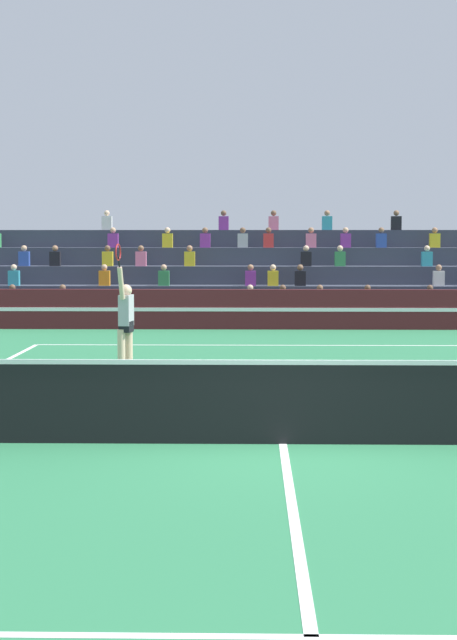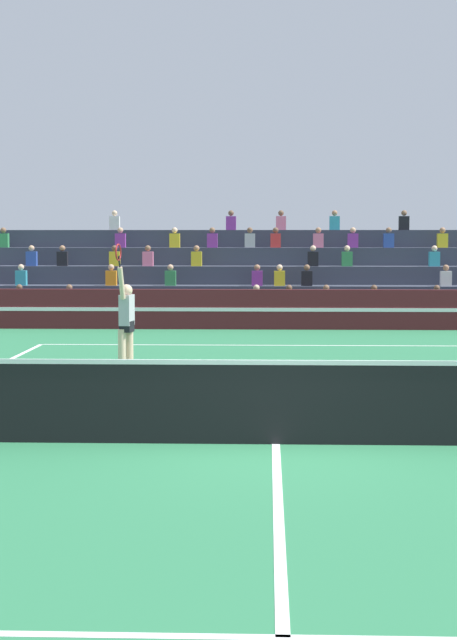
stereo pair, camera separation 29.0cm
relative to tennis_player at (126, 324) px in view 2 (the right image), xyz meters
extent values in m
plane|color=#2D7A4C|center=(2.69, -6.11, -0.99)|extent=(120.00, 120.00, 0.00)
cube|color=white|center=(2.69, 5.79, -0.98)|extent=(11.00, 0.10, 0.01)
cube|color=white|center=(2.69, -12.54, -0.98)|extent=(8.25, 0.10, 0.01)
cube|color=white|center=(2.69, 0.31, -0.98)|extent=(8.25, 0.10, 0.01)
cube|color=white|center=(2.69, -6.11, -0.98)|extent=(0.10, 12.85, 0.01)
cube|color=black|center=(2.69, -6.11, -0.49)|extent=(11.90, 0.02, 1.00)
cube|color=white|center=(2.69, -6.11, 0.04)|extent=(11.90, 0.04, 0.06)
cube|color=#51191E|center=(2.69, 10.08, -0.44)|extent=(18.00, 0.24, 1.10)
cube|color=white|center=(2.69, 9.95, -0.44)|extent=(18.00, 0.02, 0.10)
cube|color=#383D4C|center=(2.69, 11.36, -0.71)|extent=(19.42, 0.95, 0.55)
cube|color=purple|center=(-3.13, 11.19, -0.22)|extent=(0.32, 0.22, 0.44)
sphere|color=brown|center=(-3.13, 11.19, 0.10)|extent=(0.18, 0.18, 0.18)
cube|color=#338C4C|center=(2.25, 11.19, -0.22)|extent=(0.32, 0.22, 0.44)
sphere|color=beige|center=(2.25, 11.19, 0.10)|extent=(0.18, 0.18, 0.18)
cube|color=teal|center=(7.38, 11.19, -0.22)|extent=(0.32, 0.22, 0.44)
sphere|color=brown|center=(7.38, 11.19, 0.10)|extent=(0.18, 0.18, 0.18)
cube|color=yellow|center=(3.18, 11.19, -0.22)|extent=(0.32, 0.22, 0.44)
sphere|color=brown|center=(3.18, 11.19, 0.10)|extent=(0.18, 0.18, 0.18)
cube|color=silver|center=(4.24, 11.19, -0.22)|extent=(0.32, 0.22, 0.44)
sphere|color=brown|center=(4.24, 11.19, 0.10)|extent=(0.18, 0.18, 0.18)
cube|color=orange|center=(5.60, 11.19, -0.22)|extent=(0.32, 0.22, 0.44)
sphere|color=brown|center=(5.60, 11.19, 0.10)|extent=(0.18, 0.18, 0.18)
cube|color=black|center=(-4.58, 11.19, -0.22)|extent=(0.32, 0.22, 0.44)
sphere|color=brown|center=(-4.58, 11.19, 0.10)|extent=(0.18, 0.18, 0.18)
cube|color=#383D4C|center=(2.69, 12.31, -0.44)|extent=(19.42, 0.95, 1.10)
cube|color=black|center=(3.72, 12.14, 0.33)|extent=(0.32, 0.22, 0.44)
sphere|color=brown|center=(3.72, 12.14, 0.65)|extent=(0.18, 0.18, 0.18)
cube|color=yellow|center=(2.92, 12.14, 0.33)|extent=(0.32, 0.22, 0.44)
sphere|color=beige|center=(2.92, 12.14, 0.65)|extent=(0.18, 0.18, 0.18)
cube|color=teal|center=(-4.74, 12.14, 0.33)|extent=(0.32, 0.22, 0.44)
sphere|color=beige|center=(-4.74, 12.14, 0.65)|extent=(0.18, 0.18, 0.18)
cube|color=silver|center=(7.78, 12.14, 0.33)|extent=(0.32, 0.22, 0.44)
sphere|color=#9E7051|center=(7.78, 12.14, 0.65)|extent=(0.18, 0.18, 0.18)
cube|color=#338C4C|center=(-0.30, 12.14, 0.33)|extent=(0.32, 0.22, 0.44)
sphere|color=tan|center=(-0.30, 12.14, 0.65)|extent=(0.18, 0.18, 0.18)
cube|color=orange|center=(-2.06, 12.14, 0.33)|extent=(0.32, 0.22, 0.44)
sphere|color=tan|center=(-2.06, 12.14, 0.65)|extent=(0.18, 0.18, 0.18)
cube|color=purple|center=(2.26, 12.14, 0.33)|extent=(0.32, 0.22, 0.44)
sphere|color=#9E7051|center=(2.26, 12.14, 0.65)|extent=(0.18, 0.18, 0.18)
cube|color=#383D4C|center=(2.69, 13.26, -0.16)|extent=(19.42, 0.95, 1.65)
cube|color=black|center=(3.94, 13.09, 0.88)|extent=(0.32, 0.22, 0.44)
sphere|color=beige|center=(3.94, 13.09, 1.20)|extent=(0.18, 0.18, 0.18)
cube|color=pink|center=(-1.07, 13.09, 0.88)|extent=(0.32, 0.22, 0.44)
sphere|color=brown|center=(-1.07, 13.09, 1.20)|extent=(0.18, 0.18, 0.18)
cube|color=teal|center=(7.59, 13.09, 0.88)|extent=(0.32, 0.22, 0.44)
sphere|color=beige|center=(7.59, 13.09, 1.20)|extent=(0.18, 0.18, 0.18)
cube|color=yellow|center=(-2.09, 13.09, 0.88)|extent=(0.32, 0.22, 0.44)
sphere|color=brown|center=(-2.09, 13.09, 1.20)|extent=(0.18, 0.18, 0.18)
cube|color=black|center=(-3.69, 13.09, 0.88)|extent=(0.32, 0.22, 0.44)
sphere|color=#9E7051|center=(-3.69, 13.09, 1.20)|extent=(0.18, 0.18, 0.18)
cube|color=#338C4C|center=(4.97, 13.09, 0.88)|extent=(0.32, 0.22, 0.44)
sphere|color=beige|center=(4.97, 13.09, 1.20)|extent=(0.18, 0.18, 0.18)
cube|color=#2D4CA5|center=(-4.64, 13.09, 0.88)|extent=(0.32, 0.22, 0.44)
sphere|color=tan|center=(-4.64, 13.09, 1.20)|extent=(0.18, 0.18, 0.18)
cube|color=yellow|center=(0.41, 13.09, 0.88)|extent=(0.32, 0.22, 0.44)
sphere|color=#9E7051|center=(0.41, 13.09, 1.20)|extent=(0.18, 0.18, 0.18)
cube|color=#383D4C|center=(2.69, 14.21, 0.11)|extent=(19.42, 0.95, 2.20)
cube|color=yellow|center=(-0.33, 14.04, 1.43)|extent=(0.32, 0.22, 0.44)
sphere|color=beige|center=(-0.33, 14.04, 1.75)|extent=(0.18, 0.18, 0.18)
cube|color=yellow|center=(7.97, 14.04, 1.43)|extent=(0.32, 0.22, 0.44)
sphere|color=#9E7051|center=(7.97, 14.04, 1.75)|extent=(0.18, 0.18, 0.18)
cube|color=#B2B2B7|center=(2.01, 14.04, 1.43)|extent=(0.32, 0.22, 0.44)
sphere|color=brown|center=(2.01, 14.04, 1.75)|extent=(0.18, 0.18, 0.18)
cube|color=purple|center=(0.84, 14.04, 1.43)|extent=(0.32, 0.22, 0.44)
sphere|color=brown|center=(0.84, 14.04, 1.75)|extent=(0.18, 0.18, 0.18)
cube|color=purple|center=(-2.04, 14.04, 1.43)|extent=(0.32, 0.22, 0.44)
sphere|color=tan|center=(-2.04, 14.04, 1.75)|extent=(0.18, 0.18, 0.18)
cube|color=pink|center=(4.14, 14.04, 1.43)|extent=(0.32, 0.22, 0.44)
sphere|color=#9E7051|center=(4.14, 14.04, 1.75)|extent=(0.18, 0.18, 0.18)
cube|color=purple|center=(5.21, 14.04, 1.43)|extent=(0.32, 0.22, 0.44)
sphere|color=tan|center=(5.21, 14.04, 1.75)|extent=(0.18, 0.18, 0.18)
cube|color=#2D4CA5|center=(6.32, 14.04, 1.43)|extent=(0.32, 0.22, 0.44)
sphere|color=brown|center=(6.32, 14.04, 1.75)|extent=(0.18, 0.18, 0.18)
cube|color=red|center=(2.82, 14.04, 1.43)|extent=(0.32, 0.22, 0.44)
sphere|color=brown|center=(2.82, 14.04, 1.75)|extent=(0.18, 0.18, 0.18)
cube|color=#338C4C|center=(-5.73, 14.04, 1.43)|extent=(0.32, 0.22, 0.44)
sphere|color=brown|center=(-5.73, 14.04, 1.75)|extent=(0.18, 0.18, 0.18)
cube|color=#383D4C|center=(2.69, 15.16, 0.39)|extent=(19.42, 0.95, 2.75)
cube|color=teal|center=(4.70, 14.99, 1.98)|extent=(0.32, 0.22, 0.44)
sphere|color=#9E7051|center=(4.70, 14.99, 2.30)|extent=(0.18, 0.18, 0.18)
cube|color=silver|center=(-2.35, 14.99, 1.98)|extent=(0.32, 0.22, 0.44)
sphere|color=beige|center=(-2.35, 14.99, 2.30)|extent=(0.18, 0.18, 0.18)
cube|color=black|center=(6.90, 14.99, 1.98)|extent=(0.32, 0.22, 0.44)
sphere|color=brown|center=(6.90, 14.99, 2.30)|extent=(0.18, 0.18, 0.18)
cube|color=purple|center=(1.39, 14.99, 1.98)|extent=(0.32, 0.22, 0.44)
sphere|color=brown|center=(1.39, 14.99, 2.30)|extent=(0.18, 0.18, 0.18)
cube|color=pink|center=(2.99, 14.99, 1.98)|extent=(0.32, 0.22, 0.44)
sphere|color=brown|center=(2.99, 14.99, 2.30)|extent=(0.18, 0.18, 0.18)
cylinder|color=beige|center=(0.04, 0.11, -0.54)|extent=(0.14, 0.14, 0.90)
cylinder|color=beige|center=(-0.07, -0.09, -0.54)|extent=(0.14, 0.14, 0.90)
cube|color=black|center=(0.01, 0.02, -0.05)|extent=(0.25, 0.35, 0.20)
cube|color=#B2B2B7|center=(0.01, 0.02, 0.25)|extent=(0.25, 0.39, 0.56)
sphere|color=beige|center=(0.01, 0.02, 0.61)|extent=(0.22, 0.22, 0.22)
cube|color=white|center=(0.08, 0.11, -0.94)|extent=(0.28, 0.16, 0.09)
cube|color=white|center=(-0.03, -0.10, -0.94)|extent=(0.28, 0.16, 0.09)
cylinder|color=beige|center=(0.05, 0.25, 0.19)|extent=(0.09, 0.09, 0.56)
cylinder|color=beige|center=(-0.04, -0.29, 0.76)|extent=(0.13, 0.28, 0.60)
cylinder|color=black|center=(-0.06, -0.41, 1.14)|extent=(0.05, 0.10, 0.22)
torus|color=#B21E1E|center=(-0.07, -0.46, 1.31)|extent=(0.09, 0.39, 0.39)
camera|label=1|loc=(2.29, -19.32, 1.63)|focal=60.00mm
camera|label=2|loc=(2.58, -19.31, 1.63)|focal=60.00mm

